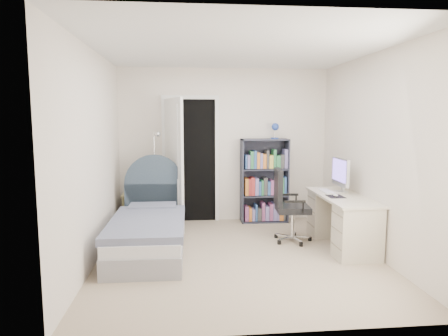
{
  "coord_description": "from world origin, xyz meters",
  "views": [
    {
      "loc": [
        -0.63,
        -4.73,
        1.7
      ],
      "look_at": [
        -0.14,
        0.4,
        1.05
      ],
      "focal_mm": 32.0,
      "sensor_mm": 36.0,
      "label": 1
    }
  ],
  "objects": [
    {
      "name": "room_shell",
      "position": [
        0.0,
        0.0,
        1.25
      ],
      "size": [
        3.5,
        3.7,
        2.6
      ],
      "color": "gray",
      "rests_on": "ground"
    },
    {
      "name": "office_chair",
      "position": [
        0.75,
        0.55,
        0.56
      ],
      "size": [
        0.53,
        0.54,
        1.01
      ],
      "color": "silver",
      "rests_on": "ground"
    },
    {
      "name": "desk",
      "position": [
        1.42,
        0.27,
        0.38
      ],
      "size": [
        0.56,
        1.4,
        1.15
      ],
      "color": "beige",
      "rests_on": "ground"
    },
    {
      "name": "nightstand",
      "position": [
        -1.44,
        1.59,
        0.4
      ],
      "size": [
        0.41,
        0.41,
        0.61
      ],
      "color": "#D9CC86",
      "rests_on": "ground"
    },
    {
      "name": "bed",
      "position": [
        -1.11,
        0.33,
        0.26
      ],
      "size": [
        0.92,
        1.9,
        1.17
      ],
      "color": "gray",
      "rests_on": "ground"
    },
    {
      "name": "bookcase",
      "position": [
        0.65,
        1.63,
        0.63
      ],
      "size": [
        0.76,
        0.33,
        1.62
      ],
      "color": "#343647",
      "rests_on": "ground"
    },
    {
      "name": "door",
      "position": [
        -0.72,
        1.53,
        1.03
      ],
      "size": [
        0.92,
        0.79,
        2.06
      ],
      "color": "black",
      "rests_on": "ground"
    },
    {
      "name": "floor_lamp",
      "position": [
        -1.09,
        1.41,
        0.61
      ],
      "size": [
        0.21,
        0.21,
        1.5
      ],
      "color": "silver",
      "rests_on": "ground"
    }
  ]
}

